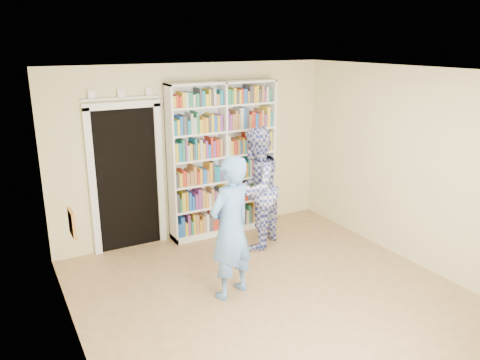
% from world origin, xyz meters
% --- Properties ---
extents(floor, '(5.00, 5.00, 0.00)m').
position_xyz_m(floor, '(0.00, 0.00, 0.00)').
color(floor, '#916846').
rests_on(floor, ground).
extents(ceiling, '(5.00, 5.00, 0.00)m').
position_xyz_m(ceiling, '(0.00, 0.00, 2.70)').
color(ceiling, white).
rests_on(ceiling, wall_back).
extents(wall_back, '(4.50, 0.00, 4.50)m').
position_xyz_m(wall_back, '(0.00, 2.50, 1.35)').
color(wall_back, beige).
rests_on(wall_back, floor).
extents(wall_left, '(0.00, 5.00, 5.00)m').
position_xyz_m(wall_left, '(-2.25, 0.00, 1.35)').
color(wall_left, beige).
rests_on(wall_left, floor).
extents(wall_right, '(0.00, 5.00, 5.00)m').
position_xyz_m(wall_right, '(2.25, 0.00, 1.35)').
color(wall_right, beige).
rests_on(wall_right, floor).
extents(bookshelf, '(1.76, 0.33, 2.43)m').
position_xyz_m(bookshelf, '(0.40, 2.34, 1.23)').
color(bookshelf, white).
rests_on(bookshelf, floor).
extents(doorway, '(1.10, 0.08, 2.43)m').
position_xyz_m(doorway, '(-1.10, 2.48, 1.18)').
color(doorway, black).
rests_on(doorway, floor).
extents(wall_art, '(0.03, 0.25, 0.25)m').
position_xyz_m(wall_art, '(-2.23, 0.20, 1.40)').
color(wall_art, brown).
rests_on(wall_art, wall_left).
extents(man_blue, '(0.75, 0.61, 1.76)m').
position_xyz_m(man_blue, '(-0.42, 0.50, 0.88)').
color(man_blue, '#5582BE').
rests_on(man_blue, floor).
extents(man_plaid, '(1.13, 1.07, 1.84)m').
position_xyz_m(man_plaid, '(0.56, 1.59, 0.92)').
color(man_plaid, '#303894').
rests_on(man_plaid, floor).
extents(paper_sheet, '(0.19, 0.13, 0.32)m').
position_xyz_m(paper_sheet, '(0.70, 1.42, 1.08)').
color(paper_sheet, white).
rests_on(paper_sheet, man_plaid).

